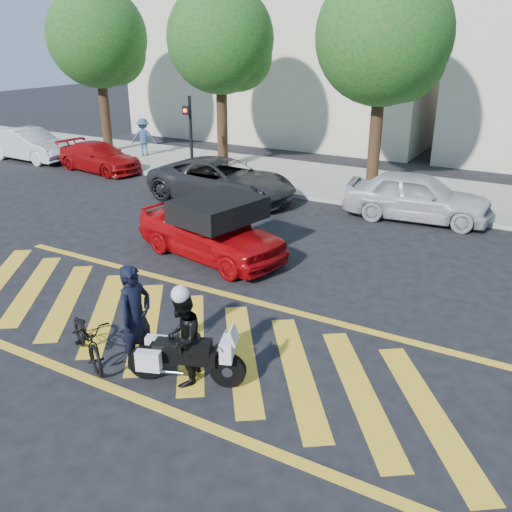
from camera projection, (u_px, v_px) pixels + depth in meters
The scene contains 18 objects.
ground at pixel (171, 332), 10.39m from camera, with size 90.00×90.00×0.00m, color black.
sidewalk at pixel (371, 187), 20.03m from camera, with size 60.00×5.00×0.15m, color #9E998E.
crosswalk at pixel (169, 331), 10.41m from camera, with size 12.33×4.00×0.01m.
building_left at pixel (288, 41), 29.07m from camera, with size 16.00×8.00×10.00m, color beige.
tree_far_left at pixel (101, 41), 24.07m from camera, with size 4.40×4.40×7.41m.
tree_left at pixel (224, 43), 21.13m from camera, with size 4.20×4.20×7.26m.
tree_center at pixel (387, 41), 18.13m from camera, with size 4.60×4.60×7.56m.
signal_pole at pixel (190, 131), 20.47m from camera, with size 0.28×0.43×3.20m.
officer_bike at pixel (136, 317), 9.02m from camera, with size 0.67×0.44×1.85m, color black.
bicycle at pixel (87, 338), 9.35m from camera, with size 0.58×1.67×0.88m, color black.
police_motorcycle at pixel (184, 357), 8.73m from camera, with size 1.89×0.99×0.87m.
officer_moto at pixel (183, 339), 8.62m from camera, with size 0.78×0.60×1.59m, color black.
red_convertible at pixel (211, 230), 13.67m from camera, with size 1.70×4.24×1.44m, color #AB070A.
parked_far_left at pixel (30, 145), 24.39m from camera, with size 1.50×4.29×1.41m, color #AEB1B6.
parked_left at pixel (100, 157), 22.50m from camera, with size 1.64×4.03×1.17m, color #95090A.
parked_mid_left at pixel (222, 180), 18.37m from camera, with size 2.36×5.13×1.42m, color black.
parked_mid_right at pixel (417, 196), 16.46m from camera, with size 1.75×4.35×1.48m, color #B3B3B7.
pedestrian_left at pixel (144, 137), 24.65m from camera, with size 1.08×0.62×1.67m, color #2B5177.
Camera 1 is at (5.89, -7.08, 5.28)m, focal length 38.00 mm.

